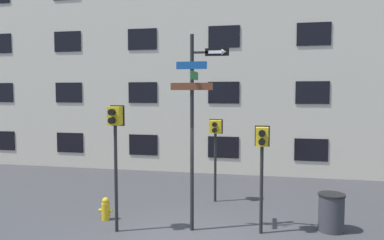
# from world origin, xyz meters

# --- Properties ---
(building_facade) EXTENTS (24.00, 0.63, 11.12)m
(building_facade) POSITION_xyz_m (-0.00, 7.40, 5.56)
(building_facade) COLOR beige
(building_facade) RESTS_ON ground_plane
(street_sign_pole) EXTENTS (1.38, 0.81, 4.70)m
(street_sign_pole) POSITION_xyz_m (0.09, 0.72, 2.79)
(street_sign_pole) COLOR black
(street_sign_pole) RESTS_ON ground_plane
(pedestrian_signal_left) EXTENTS (0.36, 0.40, 3.04)m
(pedestrian_signal_left) POSITION_xyz_m (-1.73, 0.26, 2.37)
(pedestrian_signal_left) COLOR black
(pedestrian_signal_left) RESTS_ON ground_plane
(pedestrian_signal_right) EXTENTS (0.35, 0.40, 2.56)m
(pedestrian_signal_right) POSITION_xyz_m (1.67, 0.85, 2.01)
(pedestrian_signal_right) COLOR black
(pedestrian_signal_right) RESTS_ON ground_plane
(pedestrian_signal_across) EXTENTS (0.41, 0.40, 2.53)m
(pedestrian_signal_across) POSITION_xyz_m (0.23, 3.21, 2.01)
(pedestrian_signal_across) COLOR black
(pedestrian_signal_across) RESTS_ON ground_plane
(fire_hydrant) EXTENTS (0.37, 0.21, 0.59)m
(fire_hydrant) POSITION_xyz_m (-2.35, 0.99, 0.29)
(fire_hydrant) COLOR gold
(fire_hydrant) RESTS_ON ground_plane
(trash_bin) EXTENTS (0.64, 0.64, 0.91)m
(trash_bin) POSITION_xyz_m (3.33, 1.36, 0.46)
(trash_bin) COLOR #333338
(trash_bin) RESTS_ON ground_plane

